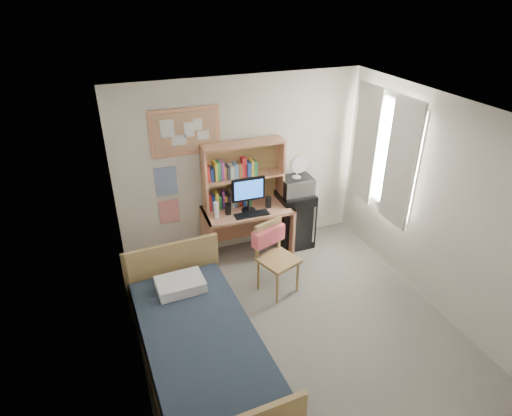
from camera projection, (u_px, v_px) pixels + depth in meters
name	position (u px, v px, depth m)	size (l,w,h in m)	color
floor	(301.00, 334.00, 5.06)	(3.60, 4.20, 0.02)	gray
ceiling	(315.00, 118.00, 3.82)	(3.60, 4.20, 0.02)	silver
wall_back	(242.00, 167.00, 6.17)	(3.60, 0.04, 2.60)	beige
wall_front	(456.00, 409.00, 2.71)	(3.60, 0.04, 2.60)	beige
wall_left	(129.00, 278.00, 3.88)	(0.04, 4.20, 2.60)	beige
wall_right	(445.00, 211.00, 4.99)	(0.04, 4.20, 2.60)	beige
window_unit	(384.00, 153.00, 5.82)	(0.10, 1.40, 1.70)	white
curtain_left	(401.00, 164.00, 5.49)	(0.04, 0.55, 1.70)	silver
curtain_right	(366.00, 144.00, 6.14)	(0.04, 0.55, 1.70)	silver
bulletin_board	(185.00, 132.00, 5.62)	(0.94, 0.03, 0.64)	tan
poster_wave	(166.00, 181.00, 5.84)	(0.30, 0.01, 0.42)	#244593
poster_japan	(169.00, 212.00, 6.07)	(0.28, 0.01, 0.36)	red
desk	(247.00, 232.00, 6.31)	(1.26, 0.63, 0.79)	tan
desk_chair	(278.00, 260.00, 5.53)	(0.49, 0.49, 0.99)	tan
mini_fridge	(294.00, 219.00, 6.58)	(0.52, 0.52, 0.88)	black
bed	(202.00, 355.00, 4.37)	(1.10, 2.20, 0.60)	#1B2431
hutch	(244.00, 175.00, 6.02)	(1.16, 0.29, 0.95)	tan
monitor	(248.00, 195.00, 5.95)	(0.47, 0.04, 0.50)	black
keyboard	(252.00, 214.00, 5.95)	(0.48, 0.15, 0.02)	black
speaker_left	(228.00, 209.00, 5.94)	(0.07, 0.07, 0.16)	black
speaker_right	(268.00, 202.00, 6.12)	(0.07, 0.07, 0.17)	black
water_bottle	(216.00, 210.00, 5.84)	(0.07, 0.07, 0.24)	white
hoodie	(268.00, 236.00, 5.53)	(0.47, 0.14, 0.22)	#F25C68
microwave	(296.00, 186.00, 6.29)	(0.45, 0.34, 0.26)	#BABABE
desk_fan	(297.00, 167.00, 6.15)	(0.26, 0.26, 0.32)	white
pillow	(180.00, 284.00, 4.80)	(0.52, 0.37, 0.13)	white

